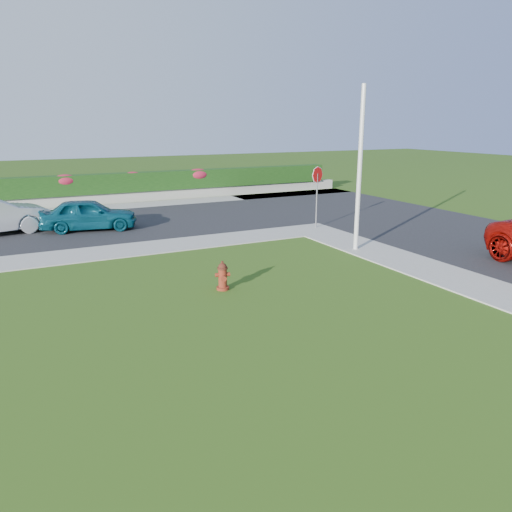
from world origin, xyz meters
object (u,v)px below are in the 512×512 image
utility_pole (360,170)px  stop_sign (317,182)px  sedan_teal (89,214)px  fire_hydrant (223,276)px

utility_pole → stop_sign: 4.11m
sedan_teal → utility_pole: bearing=-122.4°
fire_hydrant → stop_sign: bearing=53.2°
sedan_teal → utility_pole: utility_pole is taller
sedan_teal → stop_sign: (9.04, -3.96, 1.32)m
sedan_teal → utility_pole: 11.58m
sedan_teal → stop_sign: bearing=-102.1°
fire_hydrant → stop_sign: (6.96, 5.88, 1.64)m
utility_pole → stop_sign: size_ratio=2.14×
stop_sign → fire_hydrant: bearing=-137.7°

